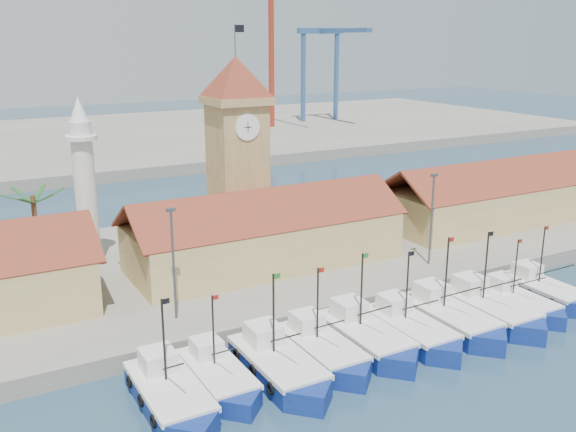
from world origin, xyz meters
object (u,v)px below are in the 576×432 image
boat_0 (171,398)px  clock_tower (237,149)px  boat_5 (412,332)px  minaret (85,182)px

boat_0 → clock_tower: size_ratio=0.45×
boat_5 → minaret: size_ratio=0.61×
boat_5 → minaret: 33.22m
boat_0 → clock_tower: (15.87, 23.90, 11.17)m
clock_tower → minaret: clock_tower is taller
boat_0 → clock_tower: bearing=56.4°
boat_5 → minaret: bearing=126.0°
boat_0 → minaret: size_ratio=0.62×
boat_0 → boat_5: size_ratio=1.02×
clock_tower → minaret: (-15.00, 2.00, -2.23)m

